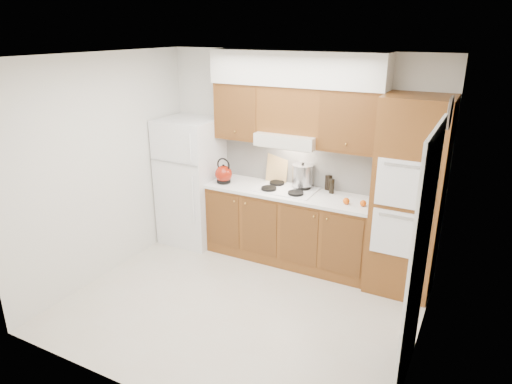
% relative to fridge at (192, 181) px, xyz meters
% --- Properties ---
extents(floor, '(3.60, 3.60, 0.00)m').
position_rel_fridge_xyz_m(floor, '(1.41, -1.14, -0.86)').
color(floor, beige).
rests_on(floor, ground).
extents(ceiling, '(3.60, 3.60, 0.00)m').
position_rel_fridge_xyz_m(ceiling, '(1.41, -1.14, 1.74)').
color(ceiling, white).
rests_on(ceiling, wall_back).
extents(wall_back, '(3.60, 0.02, 2.60)m').
position_rel_fridge_xyz_m(wall_back, '(1.41, 0.36, 0.44)').
color(wall_back, silver).
rests_on(wall_back, floor).
extents(wall_left, '(0.02, 3.00, 2.60)m').
position_rel_fridge_xyz_m(wall_left, '(-0.40, -1.14, 0.44)').
color(wall_left, silver).
rests_on(wall_left, floor).
extents(wall_right, '(0.02, 3.00, 2.60)m').
position_rel_fridge_xyz_m(wall_right, '(3.21, -1.14, 0.44)').
color(wall_right, silver).
rests_on(wall_right, floor).
extents(fridge, '(0.75, 0.72, 1.72)m').
position_rel_fridge_xyz_m(fridge, '(0.00, 0.00, 0.00)').
color(fridge, white).
rests_on(fridge, floor).
extents(base_cabinets, '(2.11, 0.60, 0.90)m').
position_rel_fridge_xyz_m(base_cabinets, '(1.43, 0.06, -0.41)').
color(base_cabinets, brown).
rests_on(base_cabinets, floor).
extents(countertop, '(2.13, 0.62, 0.04)m').
position_rel_fridge_xyz_m(countertop, '(1.43, 0.05, 0.06)').
color(countertop, white).
rests_on(countertop, base_cabinets).
extents(backsplash, '(2.11, 0.03, 0.56)m').
position_rel_fridge_xyz_m(backsplash, '(1.43, 0.34, 0.36)').
color(backsplash, white).
rests_on(backsplash, countertop).
extents(oven_cabinet, '(0.70, 0.65, 2.20)m').
position_rel_fridge_xyz_m(oven_cabinet, '(2.85, 0.03, 0.24)').
color(oven_cabinet, brown).
rests_on(oven_cabinet, floor).
extents(upper_cab_left, '(0.63, 0.33, 0.70)m').
position_rel_fridge_xyz_m(upper_cab_left, '(0.69, 0.19, 0.99)').
color(upper_cab_left, brown).
rests_on(upper_cab_left, wall_back).
extents(upper_cab_right, '(0.73, 0.33, 0.70)m').
position_rel_fridge_xyz_m(upper_cab_right, '(2.12, 0.19, 0.99)').
color(upper_cab_right, brown).
rests_on(upper_cab_right, wall_back).
extents(range_hood, '(0.75, 0.45, 0.15)m').
position_rel_fridge_xyz_m(range_hood, '(1.38, 0.13, 0.71)').
color(range_hood, silver).
rests_on(range_hood, wall_back).
extents(upper_cab_over_hood, '(0.75, 0.33, 0.55)m').
position_rel_fridge_xyz_m(upper_cab_over_hood, '(1.38, 0.19, 1.06)').
color(upper_cab_over_hood, brown).
rests_on(upper_cab_over_hood, range_hood).
extents(soffit, '(2.13, 0.36, 0.40)m').
position_rel_fridge_xyz_m(soffit, '(1.43, 0.18, 1.54)').
color(soffit, silver).
rests_on(soffit, wall_back).
extents(cooktop, '(0.74, 0.50, 0.01)m').
position_rel_fridge_xyz_m(cooktop, '(1.38, 0.07, 0.09)').
color(cooktop, white).
rests_on(cooktop, countertop).
extents(doorway, '(0.02, 0.90, 2.10)m').
position_rel_fridge_xyz_m(doorway, '(3.19, -1.49, 0.19)').
color(doorway, black).
rests_on(doorway, floor).
extents(wall_clock, '(0.02, 0.30, 0.30)m').
position_rel_fridge_xyz_m(wall_clock, '(3.19, -0.59, 1.29)').
color(wall_clock, '#3F3833').
rests_on(wall_clock, wall_right).
extents(kettle, '(0.28, 0.28, 0.22)m').
position_rel_fridge_xyz_m(kettle, '(0.55, -0.06, 0.20)').
color(kettle, maroon).
rests_on(kettle, countertop).
extents(cutting_board, '(0.29, 0.11, 0.38)m').
position_rel_fridge_xyz_m(cutting_board, '(1.14, 0.31, 0.28)').
color(cutting_board, tan).
rests_on(cutting_board, countertop).
extents(stock_pot, '(0.28, 0.28, 0.27)m').
position_rel_fridge_xyz_m(stock_pot, '(1.53, 0.23, 0.24)').
color(stock_pot, '#B2B3B7').
rests_on(stock_pot, cooktop).
extents(condiment_a, '(0.07, 0.07, 0.18)m').
position_rel_fridge_xyz_m(condiment_a, '(1.83, 0.31, 0.17)').
color(condiment_a, black).
rests_on(condiment_a, countertop).
extents(condiment_b, '(0.07, 0.07, 0.19)m').
position_rel_fridge_xyz_m(condiment_b, '(1.86, 0.31, 0.18)').
color(condiment_b, black).
rests_on(condiment_b, countertop).
extents(condiment_c, '(0.07, 0.07, 0.18)m').
position_rel_fridge_xyz_m(condiment_c, '(1.92, 0.22, 0.17)').
color(condiment_c, black).
rests_on(condiment_c, countertop).
extents(orange_near, '(0.07, 0.07, 0.07)m').
position_rel_fridge_xyz_m(orange_near, '(2.38, -0.04, 0.12)').
color(orange_near, '#DC4D0B').
rests_on(orange_near, countertop).
extents(orange_far, '(0.10, 0.10, 0.08)m').
position_rel_fridge_xyz_m(orange_far, '(2.19, -0.06, 0.12)').
color(orange_far, '#DA500B').
rests_on(orange_far, countertop).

